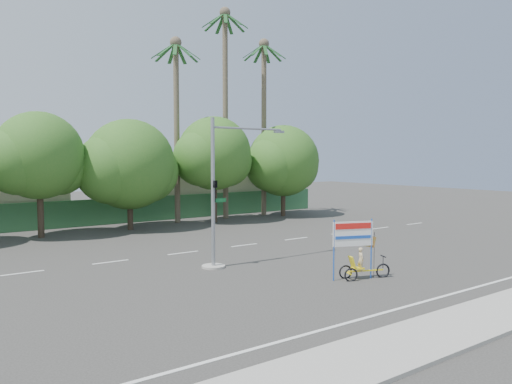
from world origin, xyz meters
TOP-DOWN VIEW (x-y plane):
  - ground at (0.00, 0.00)m, footprint 120.00×120.00m
  - sidewalk_near at (0.00, -7.50)m, footprint 50.00×2.40m
  - fence at (0.00, 21.50)m, footprint 38.00×0.08m
  - building_right at (8.00, 26.00)m, footprint 14.00×8.00m
  - tree_left at (-7.05, 18.00)m, footprint 6.66×5.60m
  - tree_center at (-1.05, 18.00)m, footprint 7.62×6.40m
  - tree_right at (5.95, 18.00)m, footprint 6.90×5.80m
  - tree_far_right at (12.95, 18.00)m, footprint 7.38×6.20m
  - palm_tall at (8.00, 19.50)m, footprint 3.73×3.79m
  - palm_mid at (12.00, 19.50)m, footprint 3.73×3.79m
  - palm_short at (3.50, 19.50)m, footprint 3.73×3.79m
  - traffic_signal at (-2.20, 3.98)m, footprint 4.72×1.10m
  - trike_billboard at (1.33, -1.51)m, footprint 2.50×1.19m

SIDE VIEW (x-z plane):
  - ground at x=0.00m, z-range 0.00..0.00m
  - sidewalk_near at x=0.00m, z-range 0.00..0.12m
  - fence at x=0.00m, z-range 0.00..2.00m
  - trike_billboard at x=1.33m, z-range -0.25..2.35m
  - building_right at x=8.00m, z-range 0.00..3.60m
  - traffic_signal at x=-2.20m, z-range -0.58..6.42m
  - tree_center at x=-1.05m, z-range 0.54..8.39m
  - tree_far_right at x=12.95m, z-range 0.68..8.61m
  - tree_left at x=-7.05m, z-range 1.02..9.09m
  - tree_right at x=5.95m, z-range 1.06..9.42m
  - palm_short at x=3.50m, z-range 1.64..16.09m
  - palm_mid at x=12.00m, z-range 1.67..17.12m
  - palm_tall at x=8.00m, z-range 1.74..19.19m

